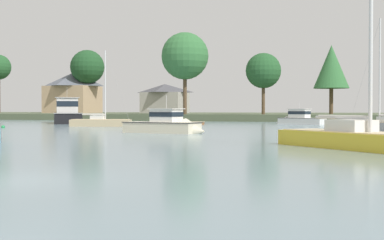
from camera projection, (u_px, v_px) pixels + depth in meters
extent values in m
plane|color=gray|center=(20.00, 180.00, 14.45)|extent=(413.73, 413.73, 0.00)
cube|color=#4C563D|center=(325.00, 116.00, 102.30)|extent=(186.18, 49.79, 1.07)
cube|color=brown|center=(190.00, 124.00, 66.82)|extent=(3.28, 1.62, 0.47)
cube|color=#C6B289|center=(190.00, 122.00, 66.81)|extent=(3.41, 1.75, 0.05)
cube|color=tan|center=(190.00, 122.00, 66.81)|extent=(0.14, 1.29, 0.03)
cube|color=tan|center=(101.00, 125.00, 59.44)|extent=(6.82, 3.10, 1.28)
cube|color=#CCB78E|center=(101.00, 119.00, 59.42)|extent=(6.39, 2.81, 0.04)
cube|color=silver|center=(98.00, 117.00, 59.46)|extent=(1.65, 1.43, 0.40)
cylinder|color=silver|center=(105.00, 85.00, 59.28)|extent=(0.13, 0.13, 7.52)
cylinder|color=silver|center=(94.00, 115.00, 59.51)|extent=(2.60, 0.63, 0.11)
cylinder|color=silver|center=(94.00, 114.00, 59.51)|extent=(2.35, 0.61, 0.14)
cylinder|color=#999999|center=(117.00, 85.00, 59.12)|extent=(2.60, 0.55, 7.48)
cube|color=white|center=(302.00, 123.00, 67.27)|extent=(6.13, 3.95, 1.24)
cone|color=white|center=(281.00, 123.00, 69.20)|extent=(2.15, 2.16, 1.66)
cube|color=black|center=(302.00, 118.00, 67.26)|extent=(6.26, 4.06, 0.05)
cube|color=silver|center=(299.00, 114.00, 67.48)|extent=(2.71, 2.25, 1.08)
cube|color=#19232D|center=(299.00, 113.00, 67.48)|extent=(2.77, 2.30, 0.39)
cube|color=beige|center=(299.00, 109.00, 67.47)|extent=(3.06, 2.58, 0.06)
cylinder|color=silver|center=(299.00, 106.00, 67.46)|extent=(0.03, 0.03, 0.77)
cube|color=beige|center=(162.00, 130.00, 43.19)|extent=(6.39, 3.23, 1.35)
cone|color=beige|center=(195.00, 131.00, 41.71)|extent=(2.03, 2.23, 1.96)
cube|color=black|center=(162.00, 122.00, 43.17)|extent=(6.53, 3.34, 0.05)
cube|color=silver|center=(166.00, 116.00, 42.95)|extent=(2.35, 2.08, 1.02)
cube|color=#19232D|center=(166.00, 114.00, 42.94)|extent=(2.39, 2.12, 0.37)
cube|color=beige|center=(166.00, 109.00, 42.93)|extent=(2.64, 2.40, 0.06)
cylinder|color=silver|center=(166.00, 102.00, 42.92)|extent=(0.03, 0.03, 1.07)
cylinder|color=silver|center=(380.00, 70.00, 44.92)|extent=(0.15, 0.15, 8.59)
cylinder|color=#999999|center=(365.00, 71.00, 46.11)|extent=(2.42, 1.72, 8.55)
cube|color=gold|center=(358.00, 146.00, 25.85)|extent=(8.47, 8.19, 1.33)
cube|color=#CCB78E|center=(358.00, 132.00, 25.84)|extent=(7.86, 7.59, 0.04)
cube|color=silver|center=(351.00, 126.00, 26.24)|extent=(2.58, 2.56, 0.56)
cylinder|color=silver|center=(371.00, 20.00, 25.08)|extent=(0.19, 0.19, 10.40)
cylinder|color=silver|center=(342.00, 118.00, 26.81)|extent=(2.81, 2.66, 0.15)
cylinder|color=silver|center=(342.00, 117.00, 26.81)|extent=(2.53, 2.40, 0.14)
cube|color=black|center=(67.00, 121.00, 72.20)|extent=(8.04, 9.71, 2.17)
cone|color=black|center=(66.00, 120.00, 76.74)|extent=(4.01, 3.89, 3.07)
cube|color=silver|center=(67.00, 113.00, 72.18)|extent=(8.26, 9.95, 0.05)
cube|color=silver|center=(67.00, 105.00, 72.94)|extent=(4.07, 4.22, 2.00)
cube|color=#19232D|center=(67.00, 104.00, 72.94)|extent=(4.16, 4.31, 0.72)
cube|color=beige|center=(67.00, 98.00, 72.92)|extent=(4.65, 4.79, 0.06)
cylinder|color=silver|center=(67.00, 92.00, 72.91)|extent=(0.03, 0.03, 1.36)
sphere|color=#1E8C47|center=(3.00, 127.00, 55.15)|extent=(0.38, 0.38, 0.38)
torus|color=#333338|center=(3.00, 125.00, 55.14)|extent=(0.12, 0.12, 0.02)
cylinder|color=brown|center=(331.00, 93.00, 90.28)|extent=(0.65, 0.65, 7.13)
cone|color=#336B38|center=(331.00, 67.00, 90.19)|extent=(5.89, 5.89, 7.20)
cylinder|color=brown|center=(185.00, 90.00, 87.23)|extent=(0.61, 0.61, 7.68)
sphere|color=#336B38|center=(185.00, 56.00, 87.12)|extent=(7.61, 7.61, 7.61)
cylinder|color=brown|center=(263.00, 96.00, 86.01)|extent=(0.53, 0.53, 5.67)
sphere|color=#235128|center=(263.00, 71.00, 85.92)|extent=(5.62, 5.62, 5.62)
cylinder|color=brown|center=(87.00, 94.00, 111.49)|extent=(0.58, 0.58, 7.95)
sphere|color=#1E4723|center=(87.00, 67.00, 111.38)|extent=(6.98, 6.98, 6.98)
cube|color=tan|center=(73.00, 100.00, 113.62)|extent=(9.67, 8.21, 5.63)
pyramid|color=#565B66|center=(73.00, 80.00, 113.54)|extent=(10.45, 8.87, 2.80)
cube|color=#9E998E|center=(165.00, 103.00, 114.98)|extent=(8.55, 7.29, 4.35)
pyramid|color=#47474C|center=(165.00, 88.00, 114.92)|extent=(9.23, 7.87, 1.80)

